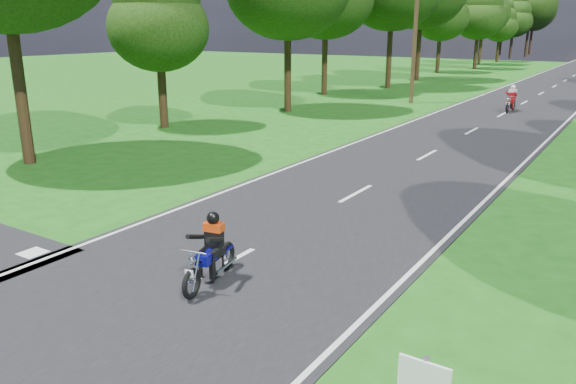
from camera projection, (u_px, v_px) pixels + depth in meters
The scene contains 6 objects.
ground at pixel (150, 306), 9.68m from camera, with size 160.00×160.00×0.00m, color #174F12.
main_road at pixel (565, 81), 49.97m from camera, with size 7.00×140.00×0.02m, color black.
road_markings at pixel (560, 82), 48.53m from camera, with size 7.40×140.00×0.01m.
telegraph_pole at pixel (415, 36), 34.21m from camera, with size 1.20×0.26×8.00m.
rider_near_blue at pixel (209, 249), 10.34m from camera, with size 0.54×1.62×1.35m, color #0B0C82, non-canonical shape.
rider_far_red at pixel (511, 98), 31.45m from camera, with size 0.59×1.78×1.48m, color #A80F0C, non-canonical shape.
Camera 1 is at (6.74, -6.04, 4.63)m, focal length 35.00 mm.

